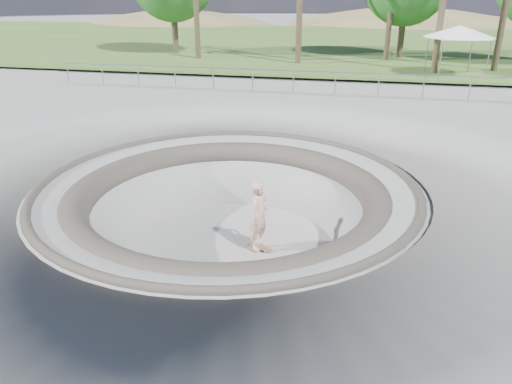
% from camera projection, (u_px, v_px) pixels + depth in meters
% --- Properties ---
extents(ground, '(180.00, 180.00, 0.00)m').
position_uv_depth(ground, '(227.00, 185.00, 13.36)').
color(ground, gray).
rests_on(ground, ground).
extents(skate_bowl, '(14.00, 14.00, 4.10)m').
position_uv_depth(skate_bowl, '(229.00, 245.00, 14.07)').
color(skate_bowl, gray).
rests_on(skate_bowl, ground).
extents(grass_strip, '(180.00, 36.00, 0.12)m').
position_uv_depth(grass_strip, '(329.00, 43.00, 43.94)').
color(grass_strip, '#445F26').
rests_on(grass_strip, ground).
extents(distant_hills, '(103.20, 45.00, 28.60)m').
position_uv_depth(distant_hills, '(368.00, 81.00, 66.88)').
color(distant_hills, brown).
rests_on(distant_hills, ground).
extents(safety_railing, '(25.00, 0.06, 1.03)m').
position_uv_depth(safety_railing, '(293.00, 81.00, 23.92)').
color(safety_railing, gray).
rests_on(safety_railing, ground).
extents(skateboard, '(0.76, 0.43, 0.08)m').
position_uv_depth(skateboard, '(259.00, 248.00, 13.98)').
color(skateboard, brown).
rests_on(skateboard, ground).
extents(skater, '(0.66, 0.82, 1.95)m').
position_uv_depth(skater, '(259.00, 216.00, 13.60)').
color(skater, '#D8A48C').
rests_on(skater, skateboard).
extents(canopy_white, '(5.18, 5.18, 2.67)m').
position_uv_depth(canopy_white, '(460.00, 32.00, 26.98)').
color(canopy_white, gray).
rests_on(canopy_white, ground).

